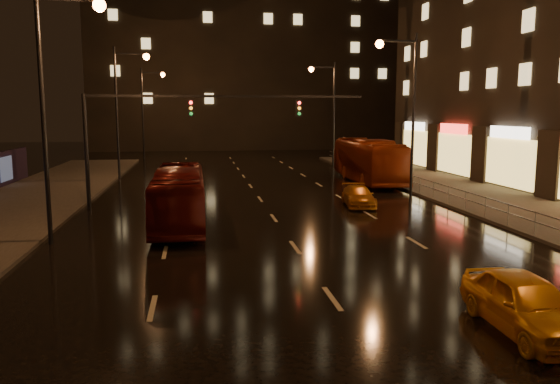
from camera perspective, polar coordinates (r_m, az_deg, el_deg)
name	(u,v)px	position (r m, az deg, el deg)	size (l,w,h in m)	color
ground	(264,205)	(31.17, -1.68, -1.33)	(140.00, 140.00, 0.00)	black
sidewalk_right	(534,213)	(31.19, 25.02, -1.97)	(7.00, 70.00, 0.15)	#38332D
building_distant	(248,24)	(83.83, -3.40, 17.12)	(44.00, 16.00, 36.00)	black
traffic_signal	(172,121)	(30.53, -11.26, 7.25)	(15.31, 0.32, 6.20)	black
railing_right	(449,190)	(32.00, 17.22, 0.18)	(0.05, 56.00, 1.00)	#99999E
bus_red	(179,196)	(25.92, -10.50, -0.46)	(2.25, 9.60, 2.67)	#520E0B
bus_curb	(368,161)	(41.57, 9.22, 3.26)	(2.71, 11.60, 3.23)	maroon
taxi_near	(526,304)	(14.57, 24.29, -10.58)	(1.68, 4.17, 1.42)	orange
taxi_far	(358,196)	(30.98, 8.19, -0.43)	(1.56, 3.83, 1.11)	#B86411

